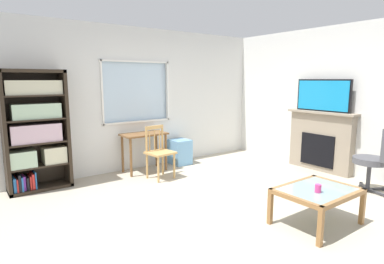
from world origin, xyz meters
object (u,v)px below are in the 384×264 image
fireplace (321,141)px  sippy_cup (318,188)px  tv (323,95)px  office_chair (377,157)px  wooden_chair (159,152)px  bookshelf (35,129)px  desk_under_window (144,140)px  plastic_drawer_unit (180,152)px  coffee_table (317,194)px

fireplace → sippy_cup: 2.56m
fireplace → tv: tv is taller
office_chair → sippy_cup: (-1.74, -0.15, -0.08)m
wooden_chair → tv: (2.65, -1.35, 0.93)m
bookshelf → desk_under_window: (1.77, -0.11, -0.35)m
desk_under_window → fireplace: fireplace is taller
plastic_drawer_unit → tv: size_ratio=0.48×
wooden_chair → tv: bearing=-27.1°
fireplace → coffee_table: 2.45m
plastic_drawer_unit → office_chair: bearing=-65.5°
wooden_chair → bookshelf: bearing=160.8°
sippy_cup → wooden_chair: bearing=100.1°
wooden_chair → desk_under_window: bearing=91.3°
fireplace → office_chair: bearing=-110.5°
fireplace → tv: bearing=180.0°
desk_under_window → sippy_cup: bearing=-81.3°
bookshelf → wooden_chair: (1.79, -0.62, -0.47)m
desk_under_window → office_chair: (2.23, -3.05, -0.03)m
office_chair → coffee_table: bearing=-177.0°
bookshelf → office_chair: bearing=-38.2°
sippy_cup → coffee_table: bearing=34.0°
desk_under_window → plastic_drawer_unit: bearing=3.5°
tv → sippy_cup: (-2.17, -1.33, -0.92)m
wooden_chair → coffee_table: bearing=-77.6°
office_chair → coffee_table: office_chair is taller
desk_under_window → fireplace: size_ratio=0.62×
plastic_drawer_unit → coffee_table: (-0.23, -3.19, 0.12)m
desk_under_window → tv: bearing=-35.1°
desk_under_window → plastic_drawer_unit: (0.82, 0.05, -0.34)m
bookshelf → office_chair: bookshelf is taller
desk_under_window → wooden_chair: (0.01, -0.51, -0.12)m
desk_under_window → office_chair: office_chair is taller
bookshelf → plastic_drawer_unit: (2.60, -0.06, -0.69)m
coffee_table → fireplace: bearing=31.3°
tv → sippy_cup: 2.71m
wooden_chair → fireplace: fireplace is taller
desk_under_window → sippy_cup: (0.49, -3.20, -0.11)m
fireplace → office_chair: (-0.44, -1.18, -0.00)m
bookshelf → sippy_cup: size_ratio=20.31×
office_chair → sippy_cup: 1.75m
office_chair → bookshelf: bearing=141.8°
fireplace → office_chair: fireplace is taller
fireplace → sippy_cup: (-2.19, -1.33, -0.08)m
coffee_table → sippy_cup: (-0.10, -0.06, 0.11)m
fireplace → coffee_table: size_ratio=1.42×
fireplace → plastic_drawer_unit: bearing=134.1°
wooden_chair → sippy_cup: bearing=-79.9°
fireplace → office_chair: size_ratio=1.30×
plastic_drawer_unit → fireplace: size_ratio=0.38×
plastic_drawer_unit → fireplace: bearing=-45.9°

